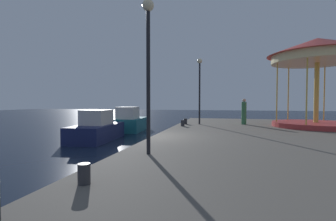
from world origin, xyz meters
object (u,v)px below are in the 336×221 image
Objects in this scene: motorboat_teal at (130,122)px; lamp_post_far_end at (200,80)px; bollard_center at (84,174)px; bollard_north at (183,123)px; person_near_carousel at (244,112)px; motorboat_navy at (97,129)px; bollard_south at (185,121)px; carousel at (317,60)px; lamp_post_mid_promenade at (148,50)px.

lamp_post_far_end reaches higher than motorboat_teal.
motorboat_teal is 10.67× the size of bollard_center.
bollard_north is 4.64m from person_near_carousel.
bollard_south is at bearing 35.46° from motorboat_navy.
bollard_center is at bearing -106.19° from person_near_carousel.
motorboat_navy is at bearing -165.56° from carousel.
bollard_south is at bearing 92.74° from lamp_post_mid_promenade.
motorboat_navy is 9.11m from lamp_post_mid_promenade.
motorboat_teal is 5.04m from bollard_south.
lamp_post_far_end is at bearing 87.18° from lamp_post_mid_promenade.
motorboat_teal is 8.98m from person_near_carousel.
lamp_post_mid_promenade reaches higher than motorboat_navy.
lamp_post_far_end is 13.42m from bollard_center.
motorboat_navy reaches higher than bollard_south.
lamp_post_far_end reaches higher than lamp_post_mid_promenade.
motorboat_teal is at bearing 149.00° from bollard_north.
motorboat_teal is 0.91× the size of lamp_post_mid_promenade.
motorboat_teal is at bearing 175.52° from person_near_carousel.
lamp_post_mid_promenade is 11.66× the size of bollard_north.
lamp_post_mid_promenade is at bearing -65.18° from motorboat_teal.
bollard_north is 11.41m from bollard_center.
bollard_north is (4.89, -2.94, 0.25)m from motorboat_teal.
motorboat_teal reaches higher than bollard_center.
lamp_post_far_end is at bearing 177.96° from carousel.
bollard_south is at bearing -172.20° from lamp_post_far_end.
bollard_north is 1.52m from bollard_south.
lamp_post_far_end is at bearing 86.15° from bollard_center.
motorboat_navy is 11.45× the size of bollard_north.
lamp_post_far_end is 11.68× the size of bollard_north.
motorboat_teal is 6.77m from lamp_post_far_end.
person_near_carousel is (3.96, 13.65, 0.66)m from bollard_center.
motorboat_navy is 11.45× the size of bollard_south.
person_near_carousel is (4.07, 0.72, 0.66)m from bollard_south.
bollard_north is at bearing 90.25° from bollard_center.
lamp_post_mid_promenade is 2.55× the size of person_near_carousel.
lamp_post_far_end is at bearing -12.46° from motorboat_teal.
bollard_north is 0.22× the size of person_near_carousel.
bollard_center is 0.22× the size of person_near_carousel.
motorboat_teal is 13.06m from lamp_post_mid_promenade.
carousel is 14.83× the size of bollard_south.
bollard_south is at bearing 179.12° from carousel.
motorboat_teal is at bearing 114.82° from lamp_post_mid_promenade.
bollard_south is at bearing 92.10° from bollard_north.
motorboat_navy is (-0.19, -5.00, -0.04)m from motorboat_teal.
carousel is 12.74m from lamp_post_mid_promenade.
lamp_post_mid_promenade reaches higher than bollard_north.
person_near_carousel reaches higher than motorboat_navy.
lamp_post_mid_promenade is at bearing -108.38° from person_near_carousel.
person_near_carousel is at bearing 168.81° from carousel.
motorboat_navy is at bearing -92.13° from motorboat_teal.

